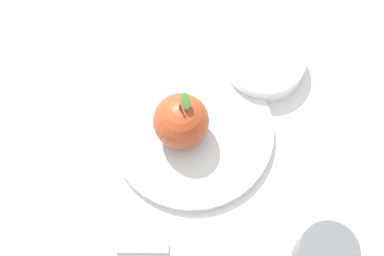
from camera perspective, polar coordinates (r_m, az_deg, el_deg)
The scene contains 6 objects.
ground_plane at distance 0.80m, azimuth -0.74°, elevation -2.68°, with size 2.40×2.40×0.00m, color silver.
dinner_plate at distance 0.81m, azimuth -0.00°, elevation -0.32°, with size 0.24×0.24×0.01m.
apple at distance 0.76m, azimuth -1.18°, elevation 0.75°, with size 0.08×0.08×0.10m.
side_bowl at distance 0.85m, azimuth 7.60°, elevation 7.12°, with size 0.13×0.13×0.04m.
cup at distance 0.75m, azimuth 13.92°, elevation -12.80°, with size 0.08×0.08×0.06m.
knife at distance 0.76m, azimuth -2.26°, elevation -12.61°, with size 0.15×0.14×0.01m.
Camera 1 is at (-0.18, -0.21, 0.75)m, focal length 50.45 mm.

